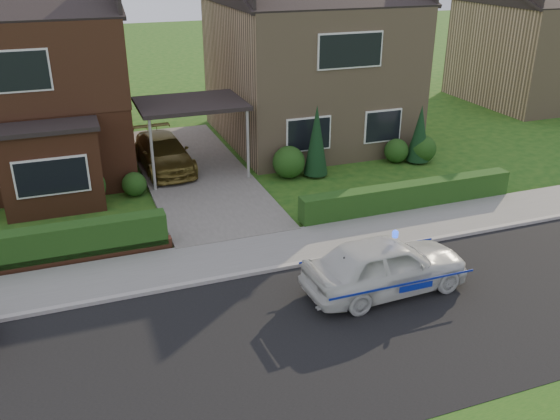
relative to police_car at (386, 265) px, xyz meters
name	(u,v)px	position (x,y,z in m)	size (l,w,h in m)	color
ground	(306,339)	(-2.60, -1.20, -0.71)	(120.00, 120.00, 0.00)	#194A13
road	(306,339)	(-2.60, -1.20, -0.71)	(60.00, 6.00, 0.02)	black
kerb	(262,271)	(-2.60, 1.85, -0.65)	(60.00, 0.16, 0.12)	#9E9993
sidewalk	(250,254)	(-2.60, 2.90, -0.66)	(60.00, 2.00, 0.10)	slate
driveway	(195,172)	(-2.60, 9.80, -0.65)	(3.80, 12.00, 0.12)	#666059
house_left	(14,68)	(-8.38, 12.70, 3.10)	(7.50, 9.53, 7.25)	brown
house_right	(307,54)	(3.20, 12.79, 2.95)	(7.50, 8.06, 7.25)	#9A7F5E
carport_link	(191,105)	(-2.60, 9.75, 1.94)	(3.80, 3.00, 2.77)	black
dwarf_wall	(26,265)	(-8.40, 4.10, -0.53)	(7.70, 0.25, 0.36)	brown
hedge_left	(28,269)	(-8.40, 4.25, -0.71)	(7.50, 0.55, 0.90)	#173B12
hedge_right	(407,209)	(3.20, 4.15, -0.71)	(7.50, 0.55, 0.80)	#173B12
shrub_left_mid	(85,187)	(-6.60, 8.10, -0.05)	(1.32, 1.32, 1.32)	#173B12
shrub_left_near	(134,184)	(-5.00, 8.40, -0.29)	(0.84, 0.84, 0.84)	#173B12
shrub_right_near	(289,162)	(0.60, 8.20, -0.11)	(1.20, 1.20, 1.20)	#173B12
shrub_right_mid	(396,151)	(5.20, 8.30, -0.23)	(0.96, 0.96, 0.96)	#173B12
shrub_right_far	(422,149)	(6.20, 8.00, -0.17)	(1.08, 1.08, 1.08)	#173B12
conifer_a	(316,143)	(1.60, 8.00, 0.59)	(0.90, 0.90, 2.60)	black
conifer_b	(419,136)	(6.00, 8.00, 0.39)	(0.90, 0.90, 2.20)	black
neighbour_right	(535,53)	(17.40, 14.80, 1.89)	(6.50, 7.00, 5.20)	#9A7F5E
police_car	(386,265)	(0.00, 0.00, 0.00)	(3.84, 4.25, 1.59)	silver
driveway_car	(164,153)	(-3.60, 10.48, 0.02)	(1.73, 4.24, 1.23)	brown
potted_plant_a	(19,205)	(-8.64, 7.80, -0.28)	(0.45, 0.31, 0.86)	gray
potted_plant_c	(148,230)	(-5.10, 4.80, -0.37)	(0.38, 0.38, 0.69)	gray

